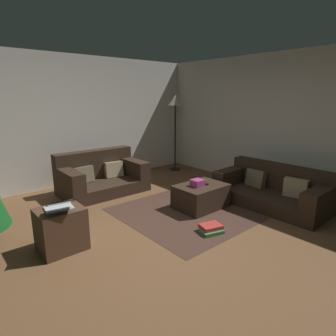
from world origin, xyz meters
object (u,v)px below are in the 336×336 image
(tv_remote, at_px, (204,183))
(side_table, at_px, (61,229))
(couch_right, at_px, (273,190))
(gift_box, at_px, (197,183))
(ottoman, at_px, (201,196))
(corner_lamp, at_px, (175,106))
(laptop, at_px, (60,206))
(couch_left, at_px, (101,177))
(book_stack, at_px, (211,229))

(tv_remote, distance_m, side_table, 2.33)
(couch_right, bearing_deg, side_table, 74.28)
(gift_box, bearing_deg, ottoman, -5.21)
(couch_right, distance_m, corner_lamp, 3.15)
(ottoman, height_order, gift_box, gift_box)
(ottoman, xyz_separation_m, side_table, (-2.25, 0.17, 0.07))
(tv_remote, bearing_deg, ottoman, 175.26)
(side_table, bearing_deg, couch_right, -14.92)
(ottoman, distance_m, laptop, 2.30)
(side_table, bearing_deg, laptop, -97.68)
(gift_box, xyz_separation_m, side_table, (-2.17, 0.16, -0.18))
(ottoman, bearing_deg, couch_left, 115.31)
(couch_left, bearing_deg, book_stack, 97.37)
(gift_box, relative_size, tv_remote, 1.14)
(gift_box, height_order, corner_lamp, corner_lamp)
(side_table, distance_m, book_stack, 1.92)
(gift_box, relative_size, book_stack, 0.50)
(ottoman, distance_m, tv_remote, 0.22)
(couch_left, height_order, laptop, couch_left)
(couch_left, distance_m, gift_box, 1.98)
(tv_remote, xyz_separation_m, corner_lamp, (1.28, 2.13, 1.16))
(couch_left, bearing_deg, side_table, 50.47)
(tv_remote, bearing_deg, book_stack, -141.52)
(ottoman, distance_m, corner_lamp, 2.87)
(gift_box, distance_m, corner_lamp, 2.80)
(tv_remote, distance_m, corner_lamp, 2.74)
(couch_right, distance_m, tv_remote, 1.20)
(corner_lamp, bearing_deg, couch_right, -96.41)
(couch_left, bearing_deg, ottoman, 115.87)
(gift_box, bearing_deg, couch_left, 113.22)
(couch_left, height_order, gift_box, couch_left)
(couch_left, distance_m, corner_lamp, 2.57)
(laptop, relative_size, corner_lamp, 0.24)
(couch_right, relative_size, corner_lamp, 1.00)
(ottoman, relative_size, book_stack, 2.25)
(ottoman, distance_m, gift_box, 0.26)
(couch_right, bearing_deg, tv_remote, 52.54)
(couch_right, xyz_separation_m, book_stack, (-1.59, -0.01, -0.20))
(side_table, height_order, laptop, laptop)
(corner_lamp, bearing_deg, side_table, -151.30)
(tv_remote, xyz_separation_m, side_table, (-2.32, 0.16, -0.14))
(gift_box, xyz_separation_m, corner_lamp, (1.43, 2.13, 1.12))
(ottoman, bearing_deg, couch_right, -34.47)
(gift_box, height_order, book_stack, gift_box)
(couch_right, bearing_deg, couch_left, 35.98)
(couch_left, relative_size, tv_remote, 9.80)
(tv_remote, bearing_deg, laptop, 167.12)
(tv_remote, bearing_deg, gift_box, 169.33)
(book_stack, bearing_deg, ottoman, 52.01)
(tv_remote, bearing_deg, side_table, 165.55)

